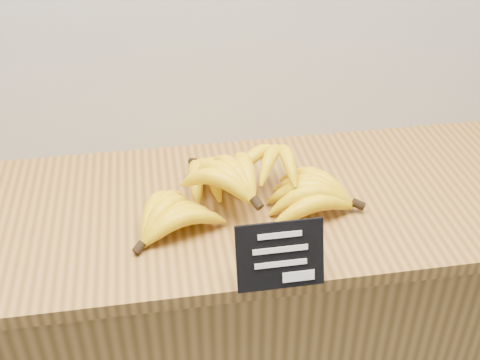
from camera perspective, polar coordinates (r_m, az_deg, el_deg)
The scene contains 4 objects.
counter at distance 1.65m, azimuth -0.29°, elevation -15.49°, with size 1.42×0.50×0.90m, color olive.
counter_top at distance 1.32m, azimuth -0.35°, elevation -2.52°, with size 1.48×0.54×0.03m, color olive.
chalkboard_sign at distance 1.09m, azimuth 3.83°, elevation -7.17°, with size 0.16×0.01×0.13m, color black.
banana_pile at distance 1.27m, azimuth -0.18°, elevation -0.64°, with size 0.51×0.35×0.13m.
Camera 1 is at (-0.34, 1.71, 1.72)m, focal length 45.00 mm.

